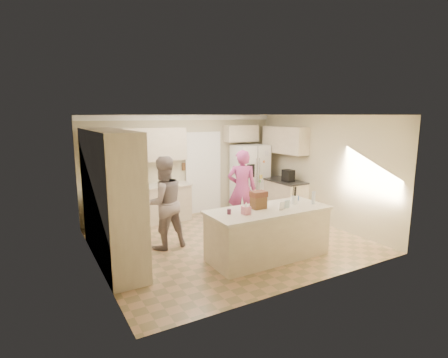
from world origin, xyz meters
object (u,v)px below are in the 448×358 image
refrigerator (250,177)px  utensil_crock (294,200)px  teen_girl (242,189)px  coffee_maker (288,176)px  island_base (268,234)px  tissue_box (246,210)px  dollhouse_body (259,203)px  teen_boy (163,203)px

refrigerator → utensil_crock: 3.05m
refrigerator → teen_girl: bearing=-129.4°
refrigerator → coffee_maker: size_ratio=6.00×
island_base → tissue_box: tissue_box is taller
island_base → utensil_crock: size_ratio=14.67×
island_base → utensil_crock: utensil_crock is taller
tissue_box → teen_girl: size_ratio=0.08×
utensil_crock → dollhouse_body: (-0.80, 0.05, 0.04)m
tissue_box → dollhouse_body: (0.40, 0.20, 0.04)m
island_base → utensil_crock: 0.86m
island_base → tissue_box: (-0.55, -0.10, 0.56)m
refrigerator → tissue_box: refrigerator is taller
coffee_maker → island_base: size_ratio=0.14×
island_base → dollhouse_body: size_ratio=8.46×
refrigerator → teen_boy: bearing=-152.1°
dollhouse_body → teen_girl: teen_girl is taller
dollhouse_body → teen_boy: teen_boy is taller
refrigerator → teen_boy: (-3.07, -1.55, 0.01)m
coffee_maker → dollhouse_body: bearing=-140.7°
coffee_maker → teen_boy: 3.58m
island_base → teen_girl: teen_girl is taller
utensil_crock → tissue_box: (-1.20, -0.15, -0.00)m
refrigerator → tissue_box: (-2.13, -3.05, 0.10)m
coffee_maker → utensil_crock: 2.32m
dollhouse_body → tissue_box: bearing=-153.4°
island_base → teen_boy: size_ratio=1.21×
coffee_maker → utensil_crock: coffee_maker is taller
dollhouse_body → island_base: bearing=-33.7°
coffee_maker → tissue_box: coffee_maker is taller
coffee_maker → dollhouse_body: size_ratio=1.15×
refrigerator → island_base: 3.38m
tissue_box → teen_boy: teen_boy is taller
island_base → teen_boy: (-1.49, 1.41, 0.47)m
tissue_box → island_base: bearing=10.3°
refrigerator → teen_girl: 1.59m
utensil_crock → teen_girl: teen_girl is taller
utensil_crock → dollhouse_body: dollhouse_body is taller
coffee_maker → teen_boy: size_ratio=0.16×
refrigerator → teen_girl: teen_girl is taller
tissue_box → utensil_crock: bearing=7.1°
coffee_maker → teen_boy: teen_boy is taller
dollhouse_body → teen_girl: bearing=67.1°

